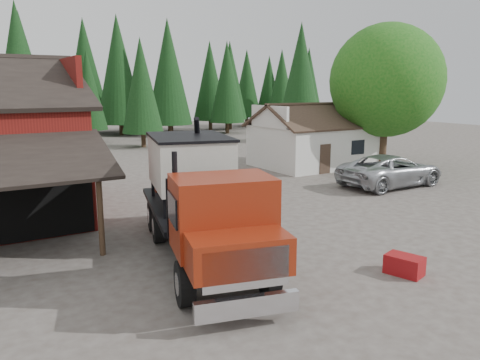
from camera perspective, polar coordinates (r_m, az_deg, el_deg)
ground at (r=17.56m, az=3.62°, el=-7.82°), size 120.00×120.00×0.00m
farmhouse at (r=35.09m, az=8.94°, el=4.44°), size 8.60×6.42×4.65m
deciduous_tree at (r=35.50m, az=17.43°, el=11.02°), size 8.00×8.00×10.20m
conifer_backdrop at (r=56.68m, az=-21.55°, el=4.64°), size 76.00×16.00×16.00m
near_pine_b at (r=46.27m, az=-11.93°, el=11.19°), size 3.96×3.96×10.40m
near_pine_c at (r=50.63m, az=7.39°, el=12.45°), size 4.84×4.84×12.40m
near_pine_d at (r=47.93m, az=-25.28°, el=12.17°), size 5.28×5.28×13.40m
feed_truck at (r=15.69m, az=-4.84°, el=-1.89°), size 5.21×10.66×4.65m
silver_car at (r=28.88m, az=17.91°, el=1.12°), size 6.70×3.10×1.86m
equip_box at (r=15.63m, az=19.40°, el=-9.75°), size 0.98×1.25×0.60m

